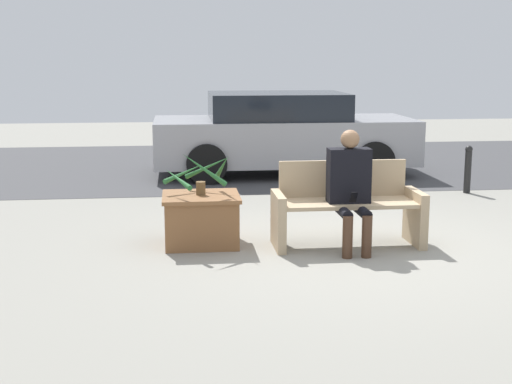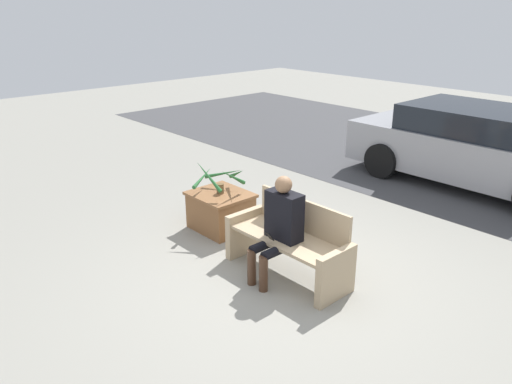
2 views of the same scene
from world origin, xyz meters
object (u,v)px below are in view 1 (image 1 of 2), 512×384
Objects in this scene: parked_car at (282,134)px; bollard_post at (468,168)px; person_seated at (350,183)px; potted_plant at (199,173)px; bench at (347,207)px; planter_box at (201,218)px.

parked_car is 3.22m from bollard_post.
person_seated is 1.60m from potted_plant.
person_seated is 0.29× the size of parked_car.
bollard_post is at bearing -39.48° from parked_car.
potted_plant is at bearing 172.33° from bench.
planter_box is (-1.54, 0.36, -0.41)m from person_seated.
bench is at bearing -132.70° from bollard_post.
bench is 3.65m from bollard_post.
potted_plant is (-1.56, 0.21, 0.36)m from bench.
parked_car reaches higher than planter_box.
bollard_post is (2.48, 2.68, -0.04)m from bench.
parked_car is at bearing 70.88° from potted_plant.
person_seated is at bearing -131.04° from bollard_post.
bench is 1.93× the size of planter_box.
potted_plant is (-0.01, 0.03, 0.48)m from planter_box.
potted_plant is 0.18× the size of parked_car.
parked_car is at bearing 89.84° from person_seated.
potted_plant is at bearing -148.50° from bollard_post.
bollard_post is at bearing 31.50° from potted_plant.
person_seated reaches higher than bench.
parked_car is (1.56, 4.51, -0.08)m from potted_plant.
planter_box is 0.48m from potted_plant.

